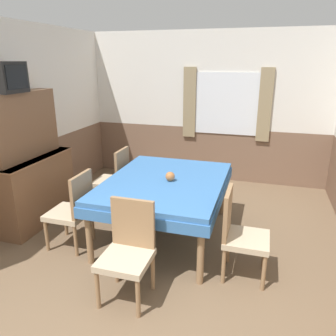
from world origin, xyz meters
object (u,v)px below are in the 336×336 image
object	(u,v)px
chair_right_near	(239,232)
chair_head_near	(128,248)
vase	(170,176)
tv	(7,77)
sideboard	(31,170)
dining_table	(165,187)
chair_left_near	(73,209)
chair_left_far	(115,178)

from	to	relation	value
chair_right_near	chair_head_near	xyz separation A→B (m)	(-0.94, -0.60, 0.00)
chair_head_near	vase	distance (m)	1.16
chair_head_near	vase	size ratio (longest dim) A/B	8.20
chair_right_near	tv	distance (m)	3.11
sideboard	dining_table	bearing A→B (deg)	4.15
chair_head_near	tv	xyz separation A→B (m)	(-1.81, 0.83, 1.43)
chair_left_near	chair_head_near	bearing A→B (deg)	-122.37
chair_right_near	chair_head_near	size ratio (longest dim) A/B	1.00
chair_right_near	dining_table	bearing A→B (deg)	-120.18
dining_table	vase	xyz separation A→B (m)	(0.07, -0.02, 0.16)
chair_right_near	tv	world-z (taller)	tv
dining_table	chair_head_near	world-z (taller)	chair_head_near
chair_left_far	vase	world-z (taller)	chair_left_far
chair_left_far	chair_head_near	xyz separation A→B (m)	(0.94, -1.69, 0.00)
chair_left_near	tv	bearing A→B (deg)	74.89
chair_left_near	vase	bearing A→B (deg)	-62.49
dining_table	tv	size ratio (longest dim) A/B	4.49
dining_table	vase	size ratio (longest dim) A/B	16.13
chair_left_near	sideboard	distance (m)	1.00
dining_table	chair_right_near	xyz separation A→B (m)	(0.94, -0.55, -0.16)
chair_right_near	vase	distance (m)	1.07
tv	dining_table	bearing A→B (deg)	9.71
chair_head_near	tv	size ratio (longest dim) A/B	2.28
chair_right_near	chair_left_near	size ratio (longest dim) A/B	1.00
chair_right_near	chair_head_near	world-z (taller)	same
chair_left_far	tv	world-z (taller)	tv
chair_right_near	chair_head_near	distance (m)	1.11
sideboard	vase	xyz separation A→B (m)	(1.88, 0.11, 0.07)
chair_left_near	vase	world-z (taller)	chair_left_near
chair_head_near	chair_left_near	size ratio (longest dim) A/B	1.00
chair_left_near	chair_right_near	bearing A→B (deg)	-90.00
chair_head_near	sideboard	xyz separation A→B (m)	(-1.82, 1.01, 0.25)
dining_table	chair_right_near	bearing A→B (deg)	-30.18
chair_left_far	tv	distance (m)	1.89
chair_left_far	tv	size ratio (longest dim) A/B	2.28
dining_table	tv	xyz separation A→B (m)	(-1.81, -0.31, 1.27)
sideboard	chair_head_near	bearing A→B (deg)	-29.08
chair_head_near	chair_left_near	xyz separation A→B (m)	(-0.94, 0.60, 0.00)
dining_table	chair_left_near	world-z (taller)	chair_left_near
dining_table	chair_head_near	distance (m)	1.15
chair_head_near	chair_left_near	distance (m)	1.11
tv	chair_right_near	bearing A→B (deg)	-4.90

